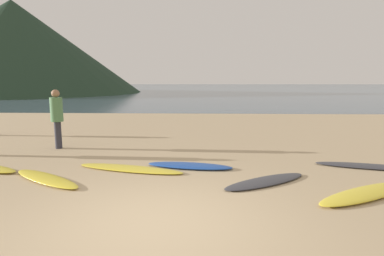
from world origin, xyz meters
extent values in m
cube|color=tan|center=(0.00, 10.00, -0.10)|extent=(120.00, 120.00, 0.20)
cube|color=#475B6B|center=(0.00, 65.07, 0.00)|extent=(140.00, 100.00, 0.01)
cone|color=#1E3323|center=(-27.25, 42.80, 6.74)|extent=(36.60, 36.60, 13.47)
ellipsoid|color=yellow|center=(-2.60, 1.97, 0.04)|extent=(2.07, 1.60, 0.08)
ellipsoid|color=yellow|center=(-0.99, 2.81, 0.03)|extent=(2.72, 1.18, 0.07)
ellipsoid|color=#1E479E|center=(0.42, 3.06, 0.05)|extent=(2.16, 0.89, 0.09)
ellipsoid|color=#333338|center=(2.05, 1.98, 0.03)|extent=(2.06, 1.58, 0.06)
ellipsoid|color=yellow|center=(3.78, 1.31, 0.05)|extent=(2.41, 1.73, 0.09)
ellipsoid|color=#333338|center=(4.84, 3.18, 0.04)|extent=(2.62, 1.10, 0.07)
cylinder|color=#2D2D38|center=(-3.74, 5.06, 0.42)|extent=(0.20, 0.20, 0.85)
cylinder|color=#4C7A4C|center=(-3.74, 5.06, 1.21)|extent=(0.37, 0.37, 0.74)
sphere|color=#936B4C|center=(-3.74, 5.06, 1.70)|extent=(0.24, 0.24, 0.24)
camera|label=1|loc=(0.74, -4.41, 2.15)|focal=29.65mm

